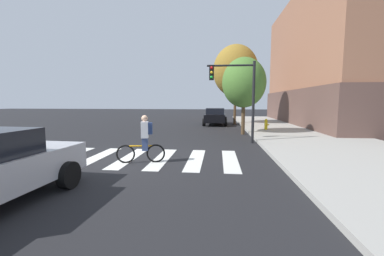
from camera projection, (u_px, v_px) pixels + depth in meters
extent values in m
plane|color=black|center=(128.00, 158.00, 9.43)|extent=(120.00, 120.00, 0.00)
cube|color=#9E9B93|center=(370.00, 162.00, 8.51)|extent=(6.50, 50.00, 0.15)
cube|color=silver|center=(8.00, 155.00, 9.95)|extent=(0.55, 3.45, 0.01)
cube|color=silver|center=(37.00, 155.00, 9.82)|extent=(0.55, 3.45, 0.01)
cube|color=silver|center=(67.00, 156.00, 9.69)|extent=(0.55, 3.45, 0.01)
cube|color=silver|center=(98.00, 157.00, 9.55)|extent=(0.55, 3.45, 0.01)
cube|color=silver|center=(130.00, 158.00, 9.42)|extent=(0.55, 3.45, 0.01)
cube|color=silver|center=(162.00, 159.00, 9.29)|extent=(0.55, 3.45, 0.01)
cube|color=silver|center=(196.00, 159.00, 9.16)|extent=(0.55, 3.45, 0.01)
cube|color=silver|center=(230.00, 160.00, 9.02)|extent=(0.55, 3.45, 0.01)
cylinder|color=black|center=(2.00, 171.00, 6.40)|extent=(0.28, 0.69, 0.68)
cylinder|color=black|center=(69.00, 175.00, 6.09)|extent=(0.28, 0.69, 0.68)
cube|color=black|center=(215.00, 117.00, 22.90)|extent=(1.94, 4.57, 0.69)
cube|color=black|center=(215.00, 111.00, 22.68)|extent=(1.68, 2.20, 0.54)
cylinder|color=black|center=(206.00, 120.00, 24.48)|extent=(0.25, 0.67, 0.67)
cylinder|color=black|center=(225.00, 120.00, 24.24)|extent=(0.25, 0.67, 0.67)
cylinder|color=black|center=(204.00, 122.00, 21.63)|extent=(0.25, 0.67, 0.67)
cylinder|color=black|center=(226.00, 122.00, 21.38)|extent=(0.25, 0.67, 0.67)
torus|color=black|center=(156.00, 153.00, 8.67)|extent=(0.66, 0.19, 0.66)
torus|color=black|center=(126.00, 154.00, 8.57)|extent=(0.66, 0.19, 0.66)
cylinder|color=orange|center=(141.00, 146.00, 8.59)|extent=(0.88, 0.23, 0.05)
cylinder|color=orange|center=(145.00, 144.00, 8.60)|extent=(0.04, 0.04, 0.45)
cube|color=#384772|center=(145.00, 142.00, 8.59)|extent=(0.25, 0.32, 0.56)
cube|color=silver|center=(145.00, 130.00, 8.54)|extent=(0.31, 0.40, 0.56)
sphere|color=tan|center=(145.00, 118.00, 8.50)|extent=(0.22, 0.22, 0.22)
cube|color=navy|center=(150.00, 128.00, 8.56)|extent=(0.21, 0.31, 0.40)
cylinder|color=black|center=(253.00, 103.00, 12.58)|extent=(0.14, 0.14, 4.20)
cylinder|color=black|center=(230.00, 65.00, 12.50)|extent=(2.40, 0.10, 0.10)
cube|color=black|center=(212.00, 73.00, 12.64)|extent=(0.24, 0.20, 0.76)
sphere|color=red|center=(212.00, 68.00, 12.50)|extent=(0.14, 0.14, 0.14)
sphere|color=gold|center=(212.00, 72.00, 12.53)|extent=(0.14, 0.14, 0.14)
sphere|color=green|center=(211.00, 77.00, 12.56)|extent=(0.14, 0.14, 0.14)
cylinder|color=gold|center=(266.00, 125.00, 17.56)|extent=(0.22, 0.22, 0.65)
sphere|color=gold|center=(266.00, 120.00, 17.52)|extent=(0.18, 0.18, 0.18)
cylinder|color=gold|center=(268.00, 125.00, 17.54)|extent=(0.12, 0.09, 0.09)
cylinder|color=#4C3823|center=(243.00, 117.00, 16.07)|extent=(0.24, 0.24, 2.26)
ellipsoid|color=#47722D|center=(244.00, 83.00, 15.82)|extent=(2.81, 2.81, 3.24)
cylinder|color=#4C3823|center=(235.00, 107.00, 23.13)|extent=(0.24, 0.24, 3.35)
ellipsoid|color=olive|center=(236.00, 71.00, 22.77)|extent=(4.17, 4.17, 4.79)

